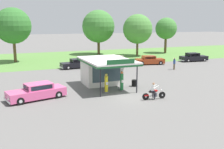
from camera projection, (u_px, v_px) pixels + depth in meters
name	position (u px, v px, depth m)	size (l,w,h in m)	color
ground_plane	(130.00, 97.00, 24.32)	(300.00, 300.00, 0.00)	slate
grass_verge_strip	(64.00, 58.00, 51.56)	(120.00, 24.00, 0.01)	#56843D
service_station_kiosk	(103.00, 69.00, 28.87)	(4.75, 7.34, 3.53)	silver
gas_pump_nearside	(106.00, 84.00, 25.72)	(0.44, 0.44, 1.95)	slate
gas_pump_offside	(122.00, 82.00, 26.34)	(0.44, 0.44, 2.07)	slate
motorcycle_with_rider	(154.00, 92.00, 23.47)	(2.33, 0.70, 1.58)	black
featured_classic_sedan	(37.00, 92.00, 23.56)	(5.62, 3.11, 1.46)	#E55993
parked_car_back_row_right	(150.00, 60.00, 43.51)	(5.20, 2.78, 1.47)	#993819
parked_car_back_row_far_right	(113.00, 61.00, 42.82)	(5.77, 2.69, 1.52)	beige
parked_car_back_row_centre_left	(193.00, 57.00, 47.14)	(5.32, 2.38, 1.55)	black
parked_car_back_row_centre	(77.00, 64.00, 39.93)	(5.25, 2.33, 1.45)	black
bystander_chatting_near_pumps	(174.00, 63.00, 38.58)	(0.38, 0.38, 1.75)	brown
tree_oak_far_right	(98.00, 27.00, 56.76)	(7.16, 7.16, 9.76)	brown
tree_oak_centre	(166.00, 29.00, 59.48)	(4.95, 4.95, 8.16)	brown
tree_oak_left	(13.00, 26.00, 44.93)	(6.30, 6.30, 9.58)	brown
tree_oak_distant_spare	(138.00, 29.00, 54.11)	(6.19, 6.19, 8.76)	brown
spare_tire_stack	(134.00, 83.00, 28.41)	(0.60, 0.60, 0.72)	black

